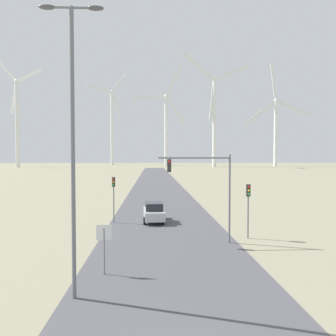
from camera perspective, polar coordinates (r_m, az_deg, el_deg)
The scene contains 12 objects.
road_surface at distance 56.50m, azimuth -1.65°, elevation -4.21°, with size 10.00×240.00×0.01m.
streetlamp at distance 14.61m, azimuth -16.28°, elevation 7.44°, with size 2.72×0.32×12.50m.
stop_sign_near at distance 17.70m, azimuth -11.06°, elevation -12.16°, with size 0.81×0.07×2.60m.
traffic_light_post_near_left at distance 30.69m, azimuth -9.45°, elevation -3.69°, with size 0.28×0.34×4.24m.
traffic_light_post_near_right at distance 25.23m, azimuth 13.80°, elevation -5.24°, with size 0.28×0.33×4.07m.
traffic_light_mast_overhead at distance 23.17m, azimuth 6.49°, elevation -2.00°, with size 5.11×0.34×6.30m.
car_approaching at distance 31.04m, azimuth -2.48°, elevation -7.68°, with size 2.04×4.20×1.83m.
wind_turbine_far_left at distance 206.34m, azimuth -24.79°, elevation 8.35°, with size 29.26×13.57×61.98m.
wind_turbine_left at distance 241.22m, azimuth -9.73°, elevation 8.05°, with size 27.66×13.82×66.92m.
wind_turbine_center at distance 213.96m, azimuth -0.34°, elevation 7.95°, with size 34.33×3.20×64.74m.
wind_turbine_right at distance 191.60m, azimuth 8.10°, elevation 9.50°, with size 40.66×7.04×64.39m.
wind_turbine_far_right at distance 221.01m, azimuth 18.24°, elevation 7.26°, with size 42.11×2.60×65.35m.
Camera 1 is at (-1.09, -8.16, 6.15)m, focal length 35.00 mm.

